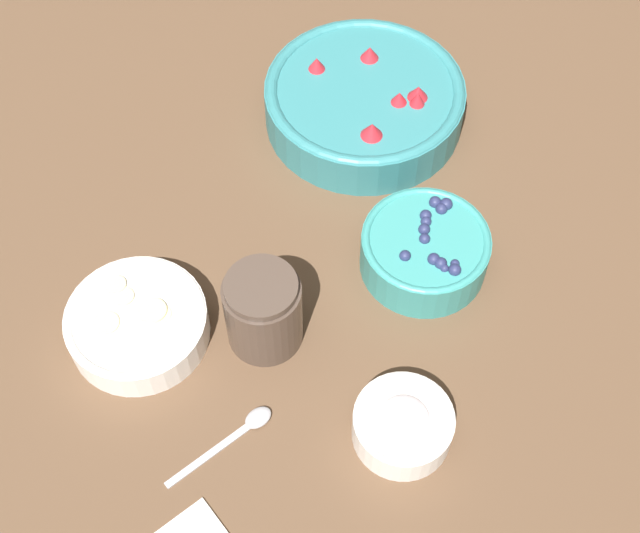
{
  "coord_description": "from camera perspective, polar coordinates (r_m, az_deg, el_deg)",
  "views": [
    {
      "loc": [
        0.54,
        -0.16,
        0.92
      ],
      "look_at": [
        -0.0,
        0.01,
        0.05
      ],
      "focal_mm": 50.0,
      "sensor_mm": 36.0,
      "label": 1
    }
  ],
  "objects": [
    {
      "name": "bowl_strawberries",
      "position": [
        1.22,
        2.88,
        10.59
      ],
      "size": [
        0.27,
        0.27,
        0.08
      ],
      "color": "teal",
      "rests_on": "ground_plane"
    },
    {
      "name": "ground_plane",
      "position": [
        1.07,
        -0.46,
        -1.74
      ],
      "size": [
        4.0,
        4.0,
        0.0
      ],
      "primitive_type": "plane",
      "color": "brown"
    },
    {
      "name": "bowl_cream",
      "position": [
        0.97,
        5.34,
        -10.0
      ],
      "size": [
        0.11,
        0.11,
        0.05
      ],
      "color": "white",
      "rests_on": "ground_plane"
    },
    {
      "name": "jar_chocolate",
      "position": [
        1.01,
        -3.63,
        -2.95
      ],
      "size": [
        0.09,
        0.09,
        0.11
      ],
      "color": "#4C3D33",
      "rests_on": "ground_plane"
    },
    {
      "name": "bowl_bananas",
      "position": [
        1.05,
        -11.63,
        -3.54
      ],
      "size": [
        0.16,
        0.16,
        0.05
      ],
      "color": "white",
      "rests_on": "ground_plane"
    },
    {
      "name": "bowl_blueberries",
      "position": [
        1.08,
        6.69,
        1.22
      ],
      "size": [
        0.15,
        0.15,
        0.07
      ],
      "color": "teal",
      "rests_on": "ground_plane"
    },
    {
      "name": "spoon",
      "position": [
        0.99,
        -5.19,
        -10.49
      ],
      "size": [
        0.06,
        0.13,
        0.01
      ],
      "color": "#B2B2B7",
      "rests_on": "ground_plane"
    }
  ]
}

